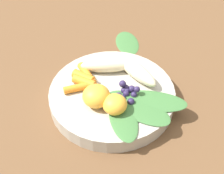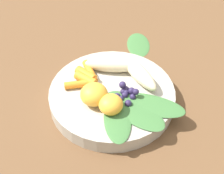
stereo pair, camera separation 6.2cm
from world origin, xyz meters
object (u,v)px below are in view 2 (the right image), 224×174
(orange_segment_near, at_px, (111,104))
(bowl, at_px, (112,96))
(banana_peeled_left, at_px, (112,65))
(banana_peeled_right, at_px, (139,73))
(kale_leaf_stray, at_px, (138,44))

(orange_segment_near, bearing_deg, bowl, -68.86)
(banana_peeled_left, distance_m, orange_segment_near, 0.11)
(banana_peeled_right, bearing_deg, bowl, 91.46)
(orange_segment_near, bearing_deg, banana_peeled_right, -99.86)
(banana_peeled_right, relative_size, orange_segment_near, 2.46)
(bowl, distance_m, orange_segment_near, 0.06)
(orange_segment_near, xyz_separation_m, kale_leaf_stray, (0.04, -0.25, -0.05))
(banana_peeled_left, relative_size, kale_leaf_stray, 1.13)
(kale_leaf_stray, bearing_deg, orange_segment_near, 163.89)
(banana_peeled_right, distance_m, kale_leaf_stray, 0.17)
(bowl, distance_m, banana_peeled_left, 0.07)
(bowl, relative_size, orange_segment_near, 5.51)
(banana_peeled_right, xyz_separation_m, kale_leaf_stray, (0.05, -0.15, -0.04))
(bowl, xyz_separation_m, kale_leaf_stray, (0.02, -0.20, -0.01))
(kale_leaf_stray, bearing_deg, bowl, 160.49)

